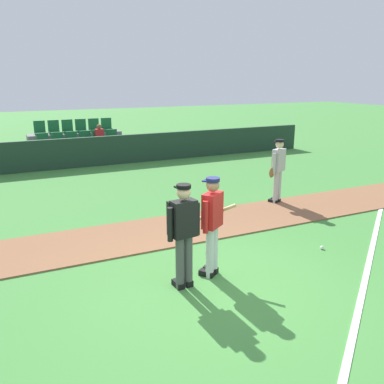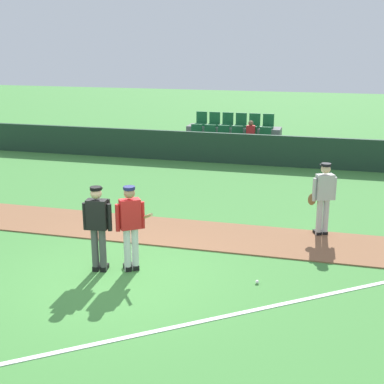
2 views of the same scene
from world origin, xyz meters
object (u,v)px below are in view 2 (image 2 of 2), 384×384
(batter_red_jersey, at_px, (131,225))
(baseball, at_px, (257,282))
(runner_grey_jersey, at_px, (323,197))
(umpire_home_plate, at_px, (98,224))

(batter_red_jersey, height_order, baseball, batter_red_jersey)
(batter_red_jersey, distance_m, baseball, 2.70)
(batter_red_jersey, bearing_deg, baseball, 0.55)
(runner_grey_jersey, distance_m, baseball, 3.33)
(batter_red_jersey, xyz_separation_m, umpire_home_plate, (-0.62, -0.18, 0.03))
(umpire_home_plate, distance_m, baseball, 3.31)
(umpire_home_plate, distance_m, runner_grey_jersey, 5.32)
(batter_red_jersey, xyz_separation_m, baseball, (2.54, 0.02, -0.93))
(batter_red_jersey, relative_size, baseball, 23.78)
(batter_red_jersey, bearing_deg, umpire_home_plate, -163.92)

